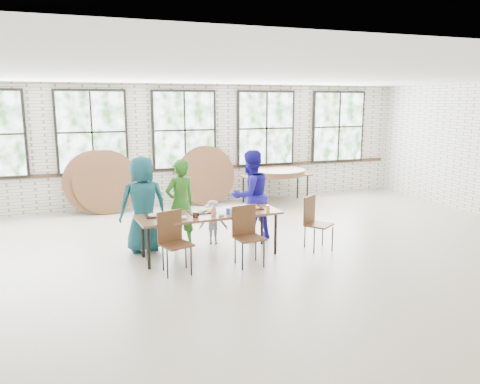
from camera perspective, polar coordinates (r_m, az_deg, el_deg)
The scene contains 13 objects.
room at distance 11.79m, azimuth -6.78°, elevation 7.27°, with size 12.00×12.00×12.00m.
dining_table at distance 7.87m, azimuth -3.73°, elevation -2.97°, with size 2.44×0.94×0.74m.
chair_near_left at distance 7.23m, azimuth -8.16°, elevation -5.40°, with size 0.53×0.52×0.95m.
chair_near_right at distance 7.50m, azimuth 0.80°, elevation -4.67°, with size 0.47×0.46×0.95m.
chair_spare at distance 8.36m, azimuth 9.01°, elevation -3.16°, with size 0.58×0.57×0.95m.
adult_teal at distance 8.25m, azimuth -11.73°, elevation -1.46°, with size 0.82×0.53×1.68m, color #164654.
adult_green at distance 8.37m, azimuth -7.28°, elevation -1.42°, with size 0.58×0.38×1.59m, color #27661B.
toddler at distance 8.61m, azimuth -3.29°, elevation -3.67°, with size 0.53×0.30×0.81m, color #111337.
adult_blue at distance 8.74m, azimuth 1.28°, elevation -0.43°, with size 0.83×0.64×1.70m, color #1C169A.
storage_table at distance 12.03m, azimuth 4.35°, elevation 1.91°, with size 1.85×0.87×0.74m.
tabletop_clutter at distance 7.84m, azimuth -3.11°, elevation -2.43°, with size 2.06×0.60×0.11m.
round_tops_stacked at distance 12.01m, azimuth 4.36°, elevation 2.47°, with size 1.50×1.50×0.13m.
round_tops_leaning at distance 11.41m, azimuth -12.33°, elevation 1.44°, with size 4.15×0.48×1.49m.
Camera 1 is at (-2.70, -7.01, 2.59)m, focal length 35.00 mm.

